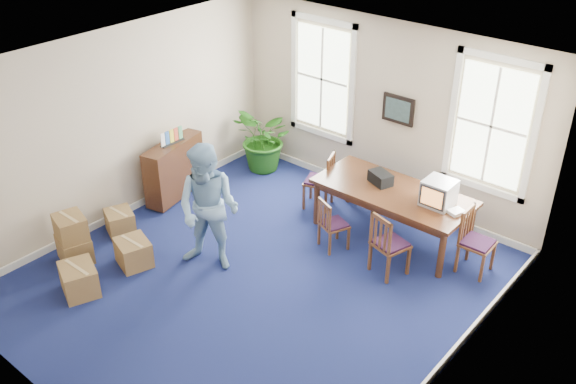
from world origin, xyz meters
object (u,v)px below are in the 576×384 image
Objects in this scene: crt_tv at (439,193)px; man at (209,209)px; potted_plant at (265,139)px; credenza at (174,171)px; cardboard_boxes at (86,240)px; chair_near_left at (334,224)px; conference_table at (391,213)px.

crt_tv is 3.43m from man.
man reaches higher than potted_plant.
credenza is 1.88m from potted_plant.
man is 1.98m from cardboard_boxes.
credenza reaches higher than chair_near_left.
chair_near_left is 0.67× the size of potted_plant.
cardboard_boxes is (-2.62, -2.72, -0.02)m from chair_near_left.
chair_near_left is 0.44× the size of man.
man is 1.54× the size of credenza.
cardboard_boxes is at bearing -162.54° from man.
conference_table reaches higher than cardboard_boxes.
crt_tv is 5.35m from cardboard_boxes.
potted_plant reaches higher than crt_tv.
man reaches higher than chair_near_left.
chair_near_left is 2.01m from man.
cardboard_boxes is (-3.87, -3.63, -0.64)m from crt_tv.
crt_tv reaches higher than credenza.
conference_table is 1.25× the size of man.
chair_near_left is at bearing 46.09° from cardboard_boxes.
man reaches higher than conference_table.
man is at bearing 77.46° from chair_near_left.
cardboard_boxes is (-3.13, -3.58, -0.01)m from conference_table.
chair_near_left is 3.17m from credenza.
crt_tv is 0.37× the size of potted_plant.
crt_tv reaches higher than conference_table.
conference_table is at bearing -97.72° from chair_near_left.
potted_plant is (0.56, 1.79, 0.14)m from credenza.
conference_table is 3.89m from credenza.
man is at bearing -124.13° from conference_table.
potted_plant is at bearing -3.10° from chair_near_left.
chair_near_left is 0.61× the size of cardboard_boxes.
credenza is (-3.13, -0.52, 0.07)m from chair_near_left.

